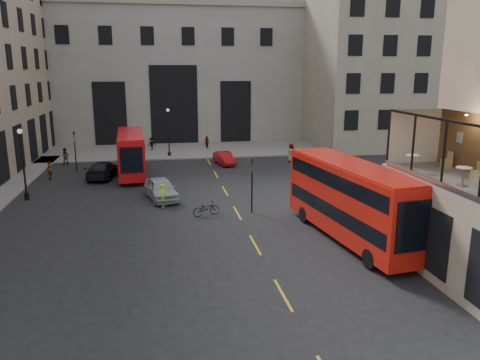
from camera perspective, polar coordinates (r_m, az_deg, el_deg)
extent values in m
plane|color=black|center=(21.56, 10.55, -13.21)|extent=(140.00, 140.00, 0.00)
cube|color=black|center=(22.92, 22.62, -6.97)|extent=(0.08, 9.20, 3.00)
cube|color=beige|center=(26.91, 20.51, 5.04)|extent=(3.00, 0.04, 2.90)
cube|color=black|center=(22.61, 27.16, 6.67)|extent=(3.00, 10.00, 0.04)
cube|color=slate|center=(22.19, 23.28, -0.40)|extent=(0.12, 10.00, 0.18)
cube|color=black|center=(21.75, 23.95, 6.65)|extent=(0.12, 10.00, 0.10)
cube|color=beige|center=(26.15, 25.20, 4.72)|extent=(0.04, 0.45, 0.55)
cylinder|color=#FFD899|center=(24.69, 25.88, 7.14)|extent=(0.12, 0.12, 0.05)
cube|color=tan|center=(23.68, 25.80, -6.01)|extent=(3.00, 11.00, 4.50)
cube|color=slate|center=(23.07, 26.38, -0.60)|extent=(3.00, 10.00, 0.10)
cube|color=#9B9890|center=(66.02, -8.31, 12.80)|extent=(34.00, 10.00, 18.00)
cube|color=#9B9890|center=(66.50, -8.57, 20.23)|extent=(35.00, 10.60, 0.80)
cube|color=black|center=(61.16, -8.03, 9.01)|extent=(6.00, 0.12, 10.00)
cube|color=black|center=(61.50, -15.54, 7.75)|extent=(4.00, 0.12, 8.00)
cube|color=black|center=(62.02, -0.52, 8.28)|extent=(4.00, 0.12, 8.00)
cube|color=#9E967F|center=(63.98, 15.56, 13.34)|extent=(16.00, 18.00, 20.00)
cube|color=slate|center=(56.80, -8.70, 3.63)|extent=(40.00, 12.00, 0.12)
cylinder|color=black|center=(31.67, 1.45, -1.55)|extent=(0.10, 0.10, 2.80)
imported|color=black|center=(31.23, 1.48, 1.82)|extent=(0.16, 0.20, 1.00)
cylinder|color=black|center=(47.39, -19.41, 2.73)|extent=(0.10, 0.10, 2.80)
imported|color=black|center=(47.10, -19.59, 5.00)|extent=(0.16, 0.20, 1.00)
cylinder|color=black|center=(38.01, -24.88, 1.44)|extent=(0.14, 0.14, 5.00)
cylinder|color=black|center=(38.50, -24.55, -1.84)|extent=(0.36, 0.36, 0.50)
sphere|color=silver|center=(37.61, -25.28, 5.39)|extent=(0.36, 0.36, 0.36)
cylinder|color=black|center=(52.48, -8.69, 5.53)|extent=(0.14, 0.14, 5.00)
cylinder|color=black|center=(52.83, -8.60, 3.11)|extent=(0.36, 0.36, 0.50)
sphere|color=silver|center=(52.19, -8.79, 8.41)|extent=(0.36, 0.36, 0.36)
cube|color=red|center=(27.15, 13.37, -2.33)|extent=(4.02, 11.38, 3.95)
cube|color=black|center=(27.30, 13.30, -3.46)|extent=(3.98, 10.78, 0.81)
cube|color=black|center=(26.85, 13.50, 0.16)|extent=(3.98, 10.78, 0.81)
cube|color=red|center=(26.68, 13.60, 1.81)|extent=(3.89, 11.14, 0.12)
cylinder|color=black|center=(30.15, 7.83, -4.22)|extent=(0.42, 1.04, 1.01)
cylinder|color=black|center=(31.17, 11.64, -3.78)|extent=(0.42, 1.04, 1.01)
cylinder|color=black|center=(24.06, 15.55, -9.26)|extent=(0.42, 1.04, 1.01)
cylinder|color=black|center=(25.33, 19.94, -8.42)|extent=(0.42, 1.04, 1.01)
cube|color=red|center=(43.99, -13.14, 3.28)|extent=(2.82, 9.92, 3.47)
cube|color=black|center=(44.08, -13.10, 2.66)|extent=(2.83, 9.39, 0.71)
cube|color=black|center=(43.82, -13.21, 4.66)|extent=(2.83, 9.39, 0.71)
cube|color=red|center=(43.73, -13.26, 5.56)|extent=(2.72, 9.72, 0.11)
cylinder|color=black|center=(47.39, -14.27, 1.90)|extent=(0.30, 0.90, 0.89)
cylinder|color=black|center=(47.39, -11.87, 2.03)|extent=(0.30, 0.90, 0.89)
cylinder|color=black|center=(40.96, -14.36, 0.12)|extent=(0.30, 0.90, 0.89)
cylinder|color=black|center=(40.97, -11.58, 0.27)|extent=(0.30, 0.90, 0.89)
imported|color=#A2A5AA|center=(35.55, -9.60, -1.05)|extent=(2.90, 5.02, 1.61)
imported|color=#A70A0C|center=(47.89, -1.92, 2.68)|extent=(2.06, 4.11, 1.29)
imported|color=black|center=(43.68, -16.37, 1.21)|extent=(2.85, 5.39, 1.49)
imported|color=gray|center=(31.36, -4.17, -3.47)|extent=(1.94, 1.18, 0.96)
imported|color=#C1FD1A|center=(33.55, -9.34, -1.87)|extent=(0.59, 0.71, 1.66)
imported|color=gray|center=(50.72, -20.49, 2.68)|extent=(0.91, 0.75, 1.72)
imported|color=gray|center=(56.68, -10.70, 4.29)|extent=(1.17, 0.91, 1.60)
imported|color=gray|center=(57.09, -4.06, 4.56)|extent=(0.96, 0.93, 1.61)
imported|color=gray|center=(49.48, 6.25, 3.32)|extent=(0.96, 1.11, 1.92)
imported|color=gray|center=(44.47, -22.23, 1.07)|extent=(0.43, 0.62, 1.65)
cylinder|color=beige|center=(22.42, 25.66, 1.36)|extent=(0.67, 0.67, 0.04)
cylinder|color=slate|center=(22.50, 25.55, 0.37)|extent=(0.09, 0.09, 0.78)
cylinder|color=slate|center=(22.58, 25.45, -0.61)|extent=(0.49, 0.49, 0.03)
cylinder|color=silver|center=(24.79, 20.31, 2.85)|extent=(0.65, 0.65, 0.04)
cylinder|color=slate|center=(24.85, 20.24, 1.97)|extent=(0.09, 0.09, 0.76)
cylinder|color=slate|center=(24.93, 20.16, 1.10)|extent=(0.48, 0.48, 0.03)
cube|color=tan|center=(23.51, 27.20, 0.22)|extent=(0.43, 0.43, 0.43)
cube|color=tan|center=(23.81, 26.92, 0.44)|extent=(0.52, 0.52, 0.47)
cube|color=tan|center=(26.29, 23.83, 1.84)|extent=(0.44, 0.44, 0.45)
cube|color=tan|center=(26.33, 24.25, 2.76)|extent=(0.06, 0.42, 0.40)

